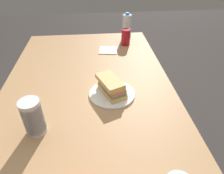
# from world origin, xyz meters

# --- Properties ---
(ground_plane) EXTENTS (8.00, 8.00, 0.00)m
(ground_plane) POSITION_xyz_m (0.00, 0.00, 0.00)
(ground_plane) COLOR #383330
(dining_table) EXTENTS (1.67, 0.95, 0.74)m
(dining_table) POSITION_xyz_m (0.00, 0.00, 0.66)
(dining_table) COLOR tan
(dining_table) RESTS_ON ground_plane
(paper_plate) EXTENTS (0.24, 0.24, 0.01)m
(paper_plate) POSITION_xyz_m (-0.02, -0.13, 0.75)
(paper_plate) COLOR white
(paper_plate) RESTS_ON dining_table
(sandwich) EXTENTS (0.20, 0.16, 0.08)m
(sandwich) POSITION_xyz_m (-0.02, -0.13, 0.80)
(sandwich) COLOR #DBB26B
(sandwich) RESTS_ON paper_plate
(soda_can_red) EXTENTS (0.07, 0.07, 0.12)m
(soda_can_red) POSITION_xyz_m (0.60, -0.29, 0.80)
(soda_can_red) COLOR maroon
(soda_can_red) RESTS_ON dining_table
(water_bottle_tall) EXTENTS (0.07, 0.07, 0.21)m
(water_bottle_tall) POSITION_xyz_m (0.73, -0.32, 0.84)
(water_bottle_tall) COLOR silver
(water_bottle_tall) RESTS_ON dining_table
(plastic_cup_stack) EXTENTS (0.08, 0.08, 0.17)m
(plastic_cup_stack) POSITION_xyz_m (-0.24, 0.22, 0.83)
(plastic_cup_stack) COLOR silver
(plastic_cup_stack) RESTS_ON dining_table
(paper_napkin) EXTENTS (0.15, 0.15, 0.01)m
(paper_napkin) POSITION_xyz_m (0.50, -0.15, 0.75)
(paper_napkin) COLOR white
(paper_napkin) RESTS_ON dining_table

